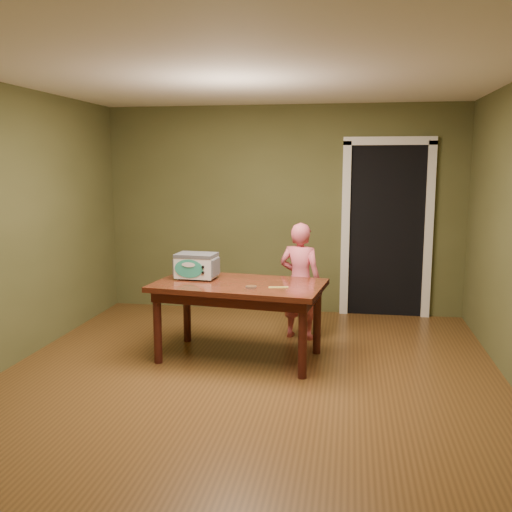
{
  "coord_description": "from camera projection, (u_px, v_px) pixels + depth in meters",
  "views": [
    {
      "loc": [
        0.85,
        -4.65,
        1.88
      ],
      "look_at": [
        -0.08,
        1.0,
        0.95
      ],
      "focal_mm": 40.0,
      "sensor_mm": 36.0,
      "label": 1
    }
  ],
  "objects": [
    {
      "name": "baking_pan",
      "position": [
        251.0,
        287.0,
        5.22
      ],
      "size": [
        0.1,
        0.1,
        0.02
      ],
      "color": "silver",
      "rests_on": "dining_table"
    },
    {
      "name": "floor",
      "position": [
        247.0,
        382.0,
        4.97
      ],
      "size": [
        5.0,
        5.0,
        0.0
      ],
      "primitive_type": "plane",
      "color": "brown",
      "rests_on": "ground"
    },
    {
      "name": "dining_table",
      "position": [
        239.0,
        293.0,
        5.48
      ],
      "size": [
        1.7,
        1.09,
        0.75
      ],
      "rotation": [
        0.0,
        0.0,
        -0.12
      ],
      "color": "#38180C",
      "rests_on": "floor"
    },
    {
      "name": "toy_oven",
      "position": [
        196.0,
        265.0,
        5.64
      ],
      "size": [
        0.43,
        0.31,
        0.25
      ],
      "rotation": [
        0.0,
        0.0,
        -0.06
      ],
      "color": "#4C4F54",
      "rests_on": "dining_table"
    },
    {
      "name": "child",
      "position": [
        300.0,
        281.0,
        6.13
      ],
      "size": [
        0.52,
        0.4,
        1.26
      ],
      "primitive_type": "imported",
      "rotation": [
        0.0,
        0.0,
        2.9
      ],
      "color": "#DD5B6B",
      "rests_on": "floor"
    },
    {
      "name": "doorway",
      "position": [
        385.0,
        229.0,
        7.3
      ],
      "size": [
        1.1,
        0.66,
        2.25
      ],
      "color": "black",
      "rests_on": "ground"
    },
    {
      "name": "room_shell",
      "position": [
        246.0,
        185.0,
        4.7
      ],
      "size": [
        4.52,
        5.02,
        2.61
      ],
      "color": "brown",
      "rests_on": "ground"
    },
    {
      "name": "spatula",
      "position": [
        278.0,
        287.0,
        5.25
      ],
      "size": [
        0.18,
        0.06,
        0.01
      ],
      "primitive_type": "cube",
      "rotation": [
        0.0,
        0.0,
        0.2
      ],
      "color": "#ECEA67",
      "rests_on": "dining_table"
    }
  ]
}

